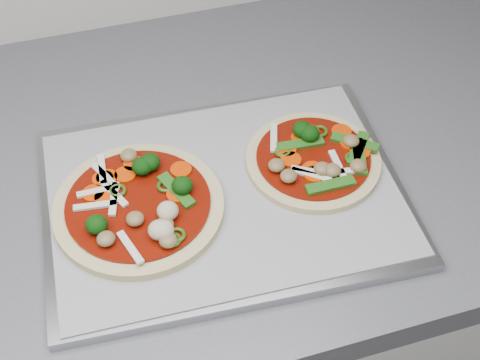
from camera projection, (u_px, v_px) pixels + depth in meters
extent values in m
cube|color=silver|center=(284.00, 318.00, 1.21)|extent=(3.60, 0.60, 0.86)
cube|color=slate|center=(301.00, 141.00, 0.88)|extent=(3.60, 0.60, 0.04)
cube|color=#99999F|center=(224.00, 196.00, 0.78)|extent=(0.43, 0.33, 0.01)
cube|color=#A1A1A7|center=(224.00, 192.00, 0.77)|extent=(0.41, 0.30, 0.00)
cylinder|color=tan|center=(139.00, 207.00, 0.75)|extent=(0.24, 0.24, 0.01)
cylinder|color=maroon|center=(138.00, 203.00, 0.74)|extent=(0.20, 0.20, 0.00)
ellipsoid|color=olive|center=(168.00, 240.00, 0.70)|extent=(0.02, 0.02, 0.01)
ellipsoid|color=#0F3C0D|center=(150.00, 162.00, 0.77)|extent=(0.03, 0.03, 0.02)
torus|color=#2B4A0F|center=(177.00, 235.00, 0.71)|extent=(0.03, 0.03, 0.00)
torus|color=#2B4A0F|center=(118.00, 191.00, 0.75)|extent=(0.03, 0.03, 0.00)
cylinder|color=#FB3700|center=(106.00, 197.00, 0.74)|extent=(0.04, 0.04, 0.00)
ellipsoid|color=#C7B894|center=(159.00, 230.00, 0.70)|extent=(0.03, 0.03, 0.02)
cube|color=#246618|center=(176.00, 190.00, 0.75)|extent=(0.03, 0.06, 0.00)
torus|color=#2B4A0F|center=(172.00, 240.00, 0.70)|extent=(0.02, 0.02, 0.00)
ellipsoid|color=#0F3C0D|center=(182.00, 186.00, 0.75)|extent=(0.03, 0.03, 0.02)
cylinder|color=#FB3700|center=(107.00, 178.00, 0.76)|extent=(0.03, 0.03, 0.00)
cylinder|color=#FB3700|center=(134.00, 164.00, 0.78)|extent=(0.03, 0.03, 0.00)
ellipsoid|color=#0F3C0D|center=(97.00, 224.00, 0.71)|extent=(0.03, 0.03, 0.02)
ellipsoid|color=olive|center=(135.00, 219.00, 0.72)|extent=(0.03, 0.03, 0.01)
ellipsoid|color=#C7B894|center=(163.00, 230.00, 0.70)|extent=(0.03, 0.03, 0.02)
cylinder|color=#FB3700|center=(177.00, 194.00, 0.75)|extent=(0.04, 0.04, 0.00)
cube|color=silver|center=(130.00, 247.00, 0.70)|extent=(0.02, 0.05, 0.00)
cube|color=silver|center=(98.00, 191.00, 0.75)|extent=(0.05, 0.01, 0.00)
cylinder|color=#FB3700|center=(103.00, 179.00, 0.76)|extent=(0.03, 0.03, 0.00)
ellipsoid|color=olive|center=(106.00, 239.00, 0.70)|extent=(0.03, 0.03, 0.01)
cube|color=silver|center=(114.00, 193.00, 0.75)|extent=(0.03, 0.05, 0.00)
cube|color=silver|center=(95.00, 206.00, 0.74)|extent=(0.05, 0.01, 0.00)
cylinder|color=#FB3700|center=(125.00, 175.00, 0.77)|extent=(0.03, 0.03, 0.00)
cylinder|color=#FB3700|center=(93.00, 194.00, 0.75)|extent=(0.03, 0.03, 0.00)
cube|color=silver|center=(102.00, 169.00, 0.77)|extent=(0.01, 0.05, 0.00)
torus|color=#2B4A0F|center=(166.00, 186.00, 0.76)|extent=(0.03, 0.03, 0.00)
ellipsoid|color=#C7B894|center=(168.00, 211.00, 0.72)|extent=(0.03, 0.03, 0.02)
cube|color=silver|center=(105.00, 176.00, 0.77)|extent=(0.03, 0.05, 0.00)
ellipsoid|color=#0F3C0D|center=(142.00, 166.00, 0.77)|extent=(0.03, 0.03, 0.02)
ellipsoid|color=olive|center=(165.00, 224.00, 0.71)|extent=(0.02, 0.02, 0.01)
cube|color=silver|center=(114.00, 199.00, 0.74)|extent=(0.02, 0.05, 0.00)
cylinder|color=#FB3700|center=(181.00, 170.00, 0.77)|extent=(0.03, 0.03, 0.00)
ellipsoid|color=olive|center=(129.00, 155.00, 0.78)|extent=(0.03, 0.03, 0.01)
cylinder|color=tan|center=(313.00, 161.00, 0.80)|extent=(0.20, 0.20, 0.01)
cylinder|color=maroon|center=(313.00, 157.00, 0.79)|extent=(0.17, 0.17, 0.00)
cube|color=#246618|center=(355.00, 142.00, 0.81)|extent=(0.05, 0.05, 0.00)
cylinder|color=#FB3700|center=(313.00, 170.00, 0.78)|extent=(0.03, 0.03, 0.00)
cylinder|color=#FB3700|center=(310.00, 132.00, 0.82)|extent=(0.03, 0.03, 0.00)
cylinder|color=#FB3700|center=(341.00, 132.00, 0.82)|extent=(0.03, 0.03, 0.00)
cube|color=silver|center=(311.00, 172.00, 0.77)|extent=(0.05, 0.03, 0.00)
cylinder|color=#FB3700|center=(315.00, 175.00, 0.77)|extent=(0.03, 0.03, 0.00)
ellipsoid|color=olive|center=(289.00, 176.00, 0.76)|extent=(0.03, 0.03, 0.01)
ellipsoid|color=olive|center=(312.00, 133.00, 0.81)|extent=(0.02, 0.02, 0.01)
ellipsoid|color=#0F3C0D|center=(302.00, 129.00, 0.81)|extent=(0.03, 0.03, 0.02)
ellipsoid|color=olive|center=(332.00, 170.00, 0.77)|extent=(0.03, 0.03, 0.01)
torus|color=#2B4A0F|center=(282.00, 151.00, 0.80)|extent=(0.03, 0.03, 0.00)
cube|color=#246618|center=(358.00, 149.00, 0.80)|extent=(0.05, 0.05, 0.00)
ellipsoid|color=olive|center=(322.00, 169.00, 0.77)|extent=(0.03, 0.03, 0.01)
cylinder|color=#FB3700|center=(360.00, 152.00, 0.80)|extent=(0.04, 0.04, 0.00)
torus|color=#2B4A0F|center=(322.00, 169.00, 0.78)|extent=(0.03, 0.03, 0.00)
cube|color=silver|center=(311.00, 175.00, 0.77)|extent=(0.04, 0.04, 0.00)
cylinder|color=#FB3700|center=(301.00, 138.00, 0.81)|extent=(0.03, 0.03, 0.00)
cylinder|color=#FB3700|center=(350.00, 143.00, 0.81)|extent=(0.04, 0.04, 0.00)
cube|color=silver|center=(341.00, 172.00, 0.77)|extent=(0.05, 0.02, 0.00)
ellipsoid|color=olive|center=(277.00, 165.00, 0.77)|extent=(0.02, 0.02, 0.01)
cylinder|color=#FB3700|center=(286.00, 150.00, 0.80)|extent=(0.03, 0.03, 0.00)
cylinder|color=#FB3700|center=(291.00, 160.00, 0.79)|extent=(0.03, 0.03, 0.00)
ellipsoid|color=olive|center=(351.00, 141.00, 0.80)|extent=(0.03, 0.03, 0.01)
torus|color=#2B4A0F|center=(353.00, 158.00, 0.79)|extent=(0.02, 0.02, 0.00)
torus|color=#2B4A0F|center=(320.00, 131.00, 0.82)|extent=(0.03, 0.03, 0.00)
ellipsoid|color=olive|center=(358.00, 166.00, 0.77)|extent=(0.03, 0.03, 0.01)
cube|color=#246618|center=(300.00, 144.00, 0.80)|extent=(0.06, 0.02, 0.00)
cube|color=#246618|center=(359.00, 156.00, 0.79)|extent=(0.03, 0.06, 0.00)
cube|color=#246618|center=(330.00, 185.00, 0.76)|extent=(0.06, 0.01, 0.00)
cube|color=silver|center=(274.00, 138.00, 0.81)|extent=(0.02, 0.05, 0.00)
ellipsoid|color=#0F3C0D|center=(310.00, 134.00, 0.80)|extent=(0.03, 0.03, 0.02)
cube|color=silver|center=(338.00, 165.00, 0.78)|extent=(0.01, 0.05, 0.00)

